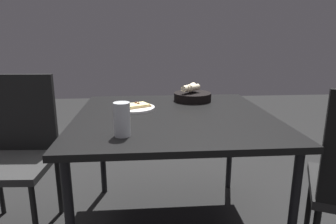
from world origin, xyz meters
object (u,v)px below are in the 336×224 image
Objects in this scene: pizza_plate at (134,107)px; chair_near at (16,145)px; bread_basket at (192,95)px; beer_glass at (122,121)px; dining_table at (174,124)px.

chair_near is at bearing -90.29° from pizza_plate.
bread_basket is 0.80m from beer_glass.
dining_table is 4.41× the size of bread_basket.
dining_table is 0.95m from chair_near.
beer_glass is (0.48, -0.04, 0.05)m from pizza_plate.
dining_table is at bearing -24.47° from bread_basket.
pizza_plate is 0.48m from beer_glass.
pizza_plate reaches higher than dining_table.
dining_table is at bearing 142.88° from beer_glass.
bread_basket is (-0.21, 0.38, 0.03)m from pizza_plate.
bread_basket is at bearing 148.79° from beer_glass.
bread_basket is at bearing 100.64° from chair_near.
pizza_plate is 0.98× the size of bread_basket.
pizza_plate is at bearing -121.52° from dining_table.
beer_glass is 0.86m from chair_near.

